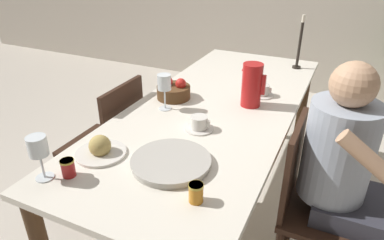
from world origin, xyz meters
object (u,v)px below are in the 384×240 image
(serving_tray, at_px, (171,162))
(teacup_near_person, at_px, (199,124))
(person_seated, at_px, (343,167))
(candlestick_tall, at_px, (299,48))
(wine_glass_juice, at_px, (38,149))
(fruit_bowl, at_px, (174,91))
(chair_person_side, at_px, (314,203))
(red_pitcher, at_px, (252,85))
(wine_glass_water, at_px, (164,84))
(chair_opposite, at_px, (110,143))
(jam_jar_red, at_px, (68,167))
(teacup_across, at_px, (262,91))
(bread_plate, at_px, (100,149))
(jam_jar_amber, at_px, (196,192))

(serving_tray, bearing_deg, teacup_near_person, 93.48)
(person_seated, height_order, candlestick_tall, person_seated)
(wine_glass_juice, height_order, fruit_bowl, wine_glass_juice)
(chair_person_side, distance_m, wine_glass_juice, 1.25)
(red_pitcher, bearing_deg, wine_glass_water, -149.17)
(wine_glass_juice, distance_m, serving_tray, 0.51)
(chair_opposite, bearing_deg, serving_tray, -122.41)
(fruit_bowl, relative_size, candlestick_tall, 0.52)
(jam_jar_red, xyz_separation_m, candlestick_tall, (0.57, 1.72, 0.11))
(red_pitcher, relative_size, serving_tray, 0.73)
(wine_glass_water, distance_m, jam_jar_red, 0.71)
(chair_opposite, bearing_deg, fruit_bowl, -61.87)
(person_seated, height_order, wine_glass_water, person_seated)
(chair_person_side, bearing_deg, jam_jar_red, -55.33)
(chair_opposite, relative_size, person_seated, 0.74)
(red_pitcher, xyz_separation_m, wine_glass_juice, (-0.53, -0.99, 0.01))
(red_pitcher, height_order, serving_tray, red_pitcher)
(red_pitcher, bearing_deg, teacup_across, 82.26)
(chair_person_side, bearing_deg, bread_plate, -63.34)
(chair_person_side, height_order, jam_jar_red, chair_person_side)
(wine_glass_juice, height_order, serving_tray, wine_glass_juice)
(chair_person_side, bearing_deg, red_pitcher, -126.41)
(teacup_across, relative_size, jam_jar_amber, 1.98)
(teacup_across, height_order, jam_jar_red, jam_jar_red)
(chair_person_side, bearing_deg, wine_glass_water, -95.31)
(bread_plate, relative_size, jam_jar_amber, 3.01)
(red_pitcher, relative_size, wine_glass_water, 1.22)
(chair_person_side, distance_m, teacup_across, 0.72)
(person_seated, xyz_separation_m, jam_jar_red, (-0.98, -0.64, 0.11))
(teacup_near_person, height_order, fruit_bowl, fruit_bowl)
(chair_opposite, height_order, jam_jar_red, chair_opposite)
(teacup_across, bearing_deg, bread_plate, -116.38)
(chair_person_side, height_order, serving_tray, chair_person_side)
(teacup_across, bearing_deg, chair_person_side, -49.53)
(teacup_across, distance_m, serving_tray, 0.89)
(wine_glass_water, height_order, jam_jar_amber, wine_glass_water)
(red_pitcher, distance_m, jam_jar_red, 1.05)
(person_seated, height_order, red_pitcher, person_seated)
(teacup_across, relative_size, serving_tray, 0.43)
(teacup_near_person, distance_m, fruit_bowl, 0.41)
(red_pitcher, xyz_separation_m, jam_jar_amber, (0.06, -0.87, -0.08))
(wine_glass_juice, relative_size, jam_jar_red, 2.53)
(chair_person_side, bearing_deg, teacup_near_person, -84.68)
(chair_person_side, bearing_deg, candlestick_tall, -163.80)
(chair_person_side, distance_m, wine_glass_water, 0.96)
(serving_tray, bearing_deg, teacup_across, 80.38)
(wine_glass_juice, bearing_deg, person_seated, 33.34)
(red_pitcher, bearing_deg, serving_tray, -100.05)
(red_pitcher, relative_size, teacup_across, 1.69)
(chair_opposite, relative_size, jam_jar_amber, 11.98)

